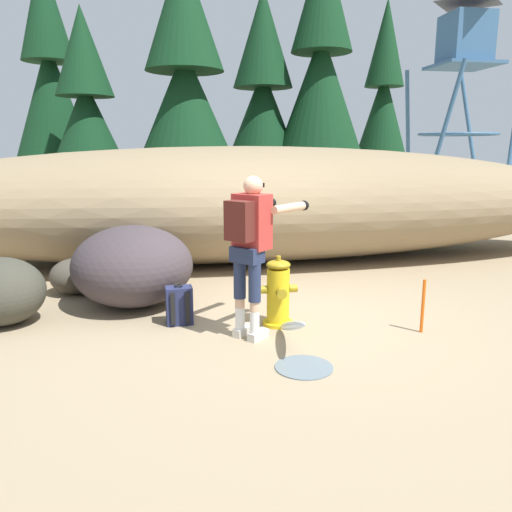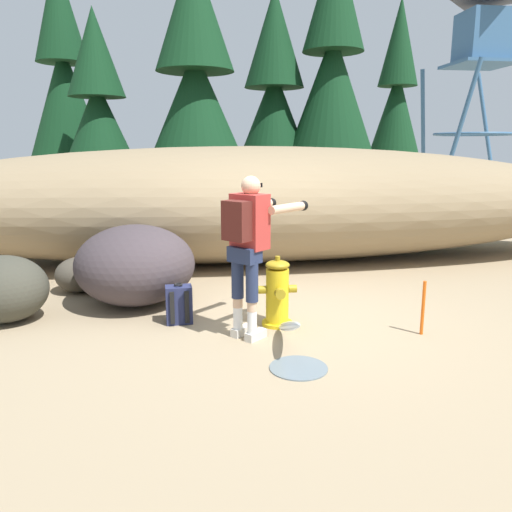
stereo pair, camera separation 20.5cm
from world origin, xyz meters
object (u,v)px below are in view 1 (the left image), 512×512
fire_hydrant (278,293)px  watchtower (465,42)px  survey_stake (423,306)px  spare_backpack (179,305)px  boulder_mid (133,265)px  boulder_small (74,276)px  utility_worker (251,237)px  boulder_large (0,291)px

fire_hydrant → watchtower: size_ratio=0.10×
survey_stake → spare_backpack: bearing=164.7°
boulder_mid → boulder_small: boulder_mid is taller
watchtower → survey_stake: bearing=-121.4°
fire_hydrant → survey_stake: 1.59m
fire_hydrant → spare_backpack: 1.15m
utility_worker → survey_stake: bearing=-47.9°
fire_hydrant → spare_backpack: fire_hydrant is taller
boulder_small → watchtower: bearing=43.0°
fire_hydrant → boulder_mid: boulder_mid is taller
watchtower → boulder_small: bearing=-137.0°
fire_hydrant → watchtower: 17.65m
spare_backpack → watchtower: watchtower is taller
survey_stake → boulder_mid: bearing=153.8°
boulder_large → spare_backpack: bearing=-8.7°
spare_backpack → watchtower: (11.13, 13.21, 5.71)m
watchtower → survey_stake: size_ratio=13.34×
fire_hydrant → boulder_small: bearing=146.0°
spare_backpack → boulder_mid: boulder_mid is taller
boulder_mid → survey_stake: boulder_mid is taller
spare_backpack → boulder_large: 2.04m
boulder_large → boulder_mid: boulder_mid is taller
fire_hydrant → spare_backpack: bearing=168.8°
utility_worker → boulder_mid: 2.02m
survey_stake → boulder_large: bearing=167.5°
fire_hydrant → survey_stake: size_ratio=1.35×
fire_hydrant → boulder_small: (-2.54, 1.71, -0.13)m
spare_backpack → boulder_mid: 1.07m
boulder_mid → survey_stake: 3.57m
fire_hydrant → survey_stake: bearing=-18.2°
boulder_large → survey_stake: boulder_large is taller
fire_hydrant → boulder_large: fire_hydrant is taller
fire_hydrant → boulder_mid: 2.00m
boulder_small → watchtower: 18.09m
spare_backpack → boulder_large: boulder_large is taller
utility_worker → survey_stake: (1.87, -0.17, -0.79)m
fire_hydrant → boulder_large: size_ratio=0.80×
spare_backpack → boulder_mid: (-0.57, 0.85, 0.30)m
boulder_small → watchtower: watchtower is taller
boulder_small → survey_stake: (4.05, -2.21, 0.05)m
utility_worker → watchtower: watchtower is taller
boulder_large → fire_hydrant: bearing=-9.6°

